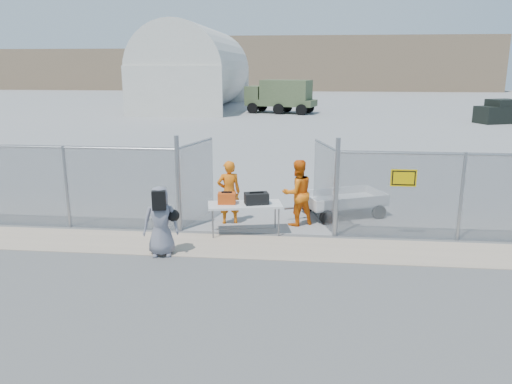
# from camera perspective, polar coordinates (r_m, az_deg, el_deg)

# --- Properties ---
(ground) EXTENTS (160.00, 160.00, 0.00)m
(ground) POSITION_cam_1_polar(r_m,az_deg,el_deg) (11.02, -1.09, -8.12)
(ground) COLOR #595959
(tarmac_inside) EXTENTS (160.00, 80.00, 0.01)m
(tarmac_inside) POSITION_cam_1_polar(r_m,az_deg,el_deg) (52.29, 4.63, 9.61)
(tarmac_inside) COLOR gray
(tarmac_inside) RESTS_ON ground
(dirt_strip) EXTENTS (44.00, 1.60, 0.01)m
(dirt_strip) POSITION_cam_1_polar(r_m,az_deg,el_deg) (11.94, -0.50, -6.27)
(dirt_strip) COLOR tan
(dirt_strip) RESTS_ON ground
(distant_hills) EXTENTS (140.00, 6.00, 9.00)m
(distant_hills) POSITION_cam_1_polar(r_m,az_deg,el_deg) (88.19, 8.66, 14.30)
(distant_hills) COLOR #7F684F
(distant_hills) RESTS_ON ground
(chain_link_fence) EXTENTS (40.00, 0.20, 2.20)m
(chain_link_fence) POSITION_cam_1_polar(r_m,az_deg,el_deg) (12.56, 0.00, 0.00)
(chain_link_fence) COLOR gray
(chain_link_fence) RESTS_ON ground
(quonset_hangar) EXTENTS (9.00, 18.00, 8.00)m
(quonset_hangar) POSITION_cam_1_polar(r_m,az_deg,el_deg) (51.36, -6.91, 13.94)
(quonset_hangar) COLOR silver
(quonset_hangar) RESTS_ON ground
(folding_table) EXTENTS (1.98, 1.14, 0.79)m
(folding_table) POSITION_cam_1_polar(r_m,az_deg,el_deg) (12.76, -1.27, -3.06)
(folding_table) COLOR silver
(folding_table) RESTS_ON ground
(orange_bag) EXTENTS (0.47, 0.34, 0.28)m
(orange_bag) POSITION_cam_1_polar(r_m,az_deg,el_deg) (12.66, -3.35, -0.71)
(orange_bag) COLOR #D94A12
(orange_bag) RESTS_ON folding_table
(black_duffel) EXTENTS (0.67, 0.51, 0.29)m
(black_duffel) POSITION_cam_1_polar(r_m,az_deg,el_deg) (12.60, 0.06, -0.74)
(black_duffel) COLOR black
(black_duffel) RESTS_ON folding_table
(security_worker_left) EXTENTS (0.73, 0.59, 1.75)m
(security_worker_left) POSITION_cam_1_polar(r_m,az_deg,el_deg) (13.46, -3.11, -0.05)
(security_worker_left) COLOR orange
(security_worker_left) RESTS_ON ground
(security_worker_right) EXTENTS (1.09, 1.01, 1.79)m
(security_worker_right) POSITION_cam_1_polar(r_m,az_deg,el_deg) (13.36, 4.76, -0.09)
(security_worker_right) COLOR orange
(security_worker_right) RESTS_ON ground
(visitor) EXTENTS (0.88, 0.67, 1.61)m
(visitor) POSITION_cam_1_polar(r_m,az_deg,el_deg) (11.41, -10.84, -3.29)
(visitor) COLOR slate
(visitor) RESTS_ON ground
(utility_trailer) EXTENTS (3.32, 2.61, 0.72)m
(utility_trailer) POSITION_cam_1_polar(r_m,az_deg,el_deg) (14.52, 9.87, -1.28)
(utility_trailer) COLOR silver
(utility_trailer) RESTS_ON ground
(military_truck) EXTENTS (6.57, 3.88, 2.95)m
(military_truck) POSITION_cam_1_polar(r_m,az_deg,el_deg) (45.67, 2.87, 10.82)
(military_truck) COLOR #4D5E3A
(military_truck) RESTS_ON ground
(parked_vehicle_near) EXTENTS (4.18, 3.02, 1.72)m
(parked_vehicle_near) POSITION_cam_1_polar(r_m,az_deg,el_deg) (41.88, 26.31, 8.24)
(parked_vehicle_near) COLOR black
(parked_vehicle_near) RESTS_ON ground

